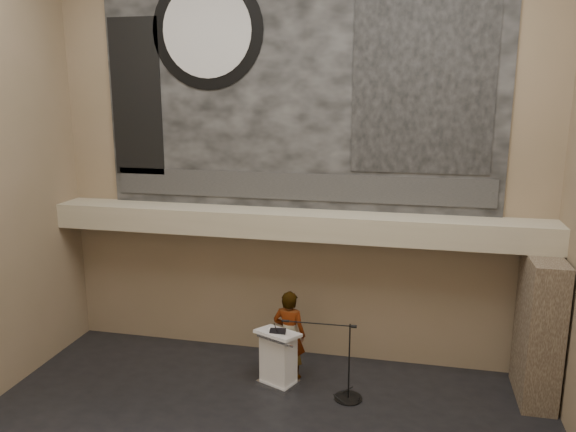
# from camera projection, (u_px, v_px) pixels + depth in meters

# --- Properties ---
(wall_back) EXTENTS (10.00, 0.02, 8.50)m
(wall_back) POSITION_uv_depth(u_px,v_px,m) (297.00, 156.00, 11.26)
(wall_back) COLOR #7C6B4F
(wall_back) RESTS_ON floor
(wall_front) EXTENTS (10.00, 0.02, 8.50)m
(wall_front) POSITION_uv_depth(u_px,v_px,m) (48.00, 298.00, 3.65)
(wall_front) COLOR #7C6B4F
(wall_front) RESTS_ON floor
(soffit) EXTENTS (10.00, 0.80, 0.50)m
(soffit) POSITION_uv_depth(u_px,v_px,m) (292.00, 224.00, 11.17)
(soffit) COLOR tan
(soffit) RESTS_ON wall_back
(sprinkler_left) EXTENTS (0.04, 0.04, 0.06)m
(sprinkler_left) POSITION_uv_depth(u_px,v_px,m) (216.00, 234.00, 11.53)
(sprinkler_left) COLOR #B2893D
(sprinkler_left) RESTS_ON soffit
(sprinkler_right) EXTENTS (0.04, 0.04, 0.06)m
(sprinkler_right) POSITION_uv_depth(u_px,v_px,m) (388.00, 244.00, 10.78)
(sprinkler_right) COLOR #B2893D
(sprinkler_right) RESTS_ON soffit
(banner) EXTENTS (8.00, 0.05, 5.00)m
(banner) POSITION_uv_depth(u_px,v_px,m) (297.00, 82.00, 10.91)
(banner) COLOR black
(banner) RESTS_ON wall_back
(banner_text_strip) EXTENTS (7.76, 0.02, 0.55)m
(banner_text_strip) POSITION_uv_depth(u_px,v_px,m) (296.00, 187.00, 11.33)
(banner_text_strip) COLOR #2B2B2B
(banner_text_strip) RESTS_ON banner
(banner_clock_rim) EXTENTS (2.30, 0.02, 2.30)m
(banner_clock_rim) POSITION_uv_depth(u_px,v_px,m) (207.00, 30.00, 11.04)
(banner_clock_rim) COLOR black
(banner_clock_rim) RESTS_ON banner
(banner_clock_face) EXTENTS (1.84, 0.02, 1.84)m
(banner_clock_face) POSITION_uv_depth(u_px,v_px,m) (207.00, 30.00, 11.02)
(banner_clock_face) COLOR silver
(banner_clock_face) RESTS_ON banner
(banner_building_print) EXTENTS (2.60, 0.02, 3.60)m
(banner_building_print) POSITION_uv_depth(u_px,v_px,m) (423.00, 76.00, 10.35)
(banner_building_print) COLOR black
(banner_building_print) RESTS_ON banner
(banner_brick_print) EXTENTS (1.10, 0.02, 3.20)m
(banner_brick_print) POSITION_uv_depth(u_px,v_px,m) (136.00, 98.00, 11.66)
(banner_brick_print) COLOR black
(banner_brick_print) RESTS_ON banner
(stone_pier) EXTENTS (0.60, 1.40, 2.70)m
(stone_pier) POSITION_uv_depth(u_px,v_px,m) (539.00, 329.00, 10.11)
(stone_pier) COLOR #47392B
(stone_pier) RESTS_ON floor
(lectern) EXTENTS (0.93, 0.81, 1.14)m
(lectern) POSITION_uv_depth(u_px,v_px,m) (278.00, 358.00, 10.72)
(lectern) COLOR silver
(lectern) RESTS_ON floor
(binder) EXTENTS (0.34, 0.29, 0.04)m
(binder) POSITION_uv_depth(u_px,v_px,m) (278.00, 331.00, 10.56)
(binder) COLOR black
(binder) RESTS_ON lectern
(papers) EXTENTS (0.21, 0.27, 0.00)m
(papers) POSITION_uv_depth(u_px,v_px,m) (272.00, 331.00, 10.63)
(papers) COLOR white
(papers) RESTS_ON lectern
(speaker_person) EXTENTS (0.70, 0.51, 1.80)m
(speaker_person) POSITION_uv_depth(u_px,v_px,m) (289.00, 335.00, 10.93)
(speaker_person) COLOR silver
(speaker_person) RESTS_ON floor
(mic_stand) EXTENTS (1.50, 0.52, 1.48)m
(mic_stand) POSITION_uv_depth(u_px,v_px,m) (346.00, 387.00, 10.30)
(mic_stand) COLOR black
(mic_stand) RESTS_ON floor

